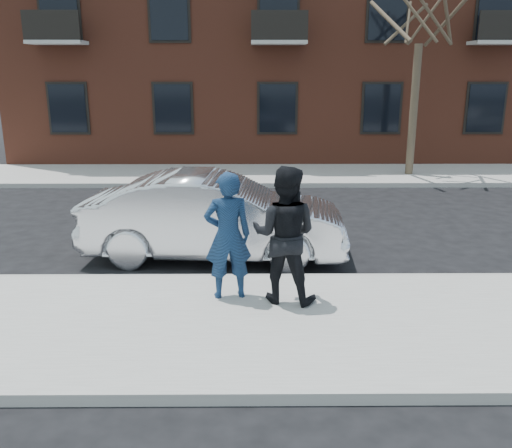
{
  "coord_description": "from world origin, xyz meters",
  "views": [
    {
      "loc": [
        -0.83,
        -7.11,
        3.51
      ],
      "look_at": [
        -0.77,
        0.4,
        1.38
      ],
      "focal_mm": 38.0,
      "sensor_mm": 36.0,
      "label": 1
    }
  ],
  "objects_px": {
    "man_hoodie": "(228,236)",
    "man_peacoat": "(285,235)",
    "street_tree": "(422,4)",
    "silver_sedan": "(215,217)"
  },
  "relations": [
    {
      "from": "silver_sedan",
      "to": "man_hoodie",
      "type": "bearing_deg",
      "value": -167.45
    },
    {
      "from": "silver_sedan",
      "to": "man_hoodie",
      "type": "xyz_separation_m",
      "value": [
        0.34,
        -2.24,
        0.31
      ]
    },
    {
      "from": "street_tree",
      "to": "man_peacoat",
      "type": "xyz_separation_m",
      "value": [
        -4.85,
        -10.48,
        -4.35
      ]
    },
    {
      "from": "street_tree",
      "to": "man_hoodie",
      "type": "distance_m",
      "value": 12.6
    },
    {
      "from": "street_tree",
      "to": "silver_sedan",
      "type": "distance_m",
      "value": 11.15
    },
    {
      "from": "man_hoodie",
      "to": "silver_sedan",
      "type": "bearing_deg",
      "value": -91.2
    },
    {
      "from": "man_hoodie",
      "to": "man_peacoat",
      "type": "relative_size",
      "value": 0.95
    },
    {
      "from": "street_tree",
      "to": "man_hoodie",
      "type": "relative_size",
      "value": 3.48
    },
    {
      "from": "street_tree",
      "to": "man_hoodie",
      "type": "bearing_deg",
      "value": -118.82
    },
    {
      "from": "man_hoodie",
      "to": "street_tree",
      "type": "bearing_deg",
      "value": -128.76
    }
  ]
}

